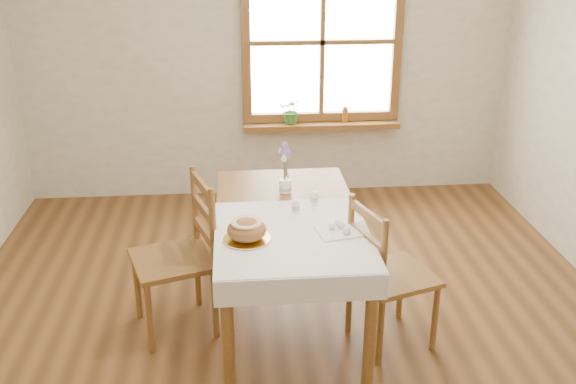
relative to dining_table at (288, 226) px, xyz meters
name	(u,v)px	position (x,y,z in m)	size (l,w,h in m)	color
ground	(292,342)	(0.00, -0.30, -0.66)	(5.00, 5.00, 0.00)	brown
room_walls	(293,73)	(0.00, -0.30, 1.04)	(4.60, 5.10, 2.65)	white
window	(322,42)	(0.50, 2.17, 0.79)	(1.46, 0.08, 1.46)	brown
window_sill	(321,125)	(0.50, 2.10, 0.03)	(1.46, 0.20, 0.05)	brown
dining_table	(288,226)	(0.00, 0.00, 0.00)	(0.90, 1.60, 0.75)	brown
table_linen	(293,235)	(0.00, -0.30, 0.09)	(0.91, 0.99, 0.01)	silver
chair_left	(172,258)	(-0.73, -0.07, -0.15)	(0.48, 0.50, 1.02)	brown
chair_right	(394,273)	(0.61, -0.32, -0.19)	(0.45, 0.47, 0.96)	brown
bread_plate	(247,239)	(-0.27, -0.36, 0.10)	(0.26, 0.26, 0.01)	white
bread_loaf	(247,228)	(-0.27, -0.36, 0.17)	(0.23, 0.23, 0.12)	#A4653A
egg_napkin	(338,231)	(0.27, -0.30, 0.10)	(0.24, 0.21, 0.01)	silver
eggs	(338,227)	(0.27, -0.30, 0.13)	(0.19, 0.17, 0.04)	silver
salt_shaker	(296,206)	(0.05, -0.01, 0.14)	(0.05, 0.05, 0.09)	white
pepper_shaker	(314,198)	(0.18, 0.11, 0.14)	(0.05, 0.05, 0.10)	white
flower_vase	(285,187)	(0.01, 0.34, 0.13)	(0.08, 0.08, 0.09)	white
lavender_bouquet	(285,161)	(0.01, 0.34, 0.31)	(0.15, 0.15, 0.27)	#71589C
potted_plant	(292,113)	(0.22, 2.10, 0.15)	(0.22, 0.25, 0.19)	#3C7830
amber_bottle	(345,114)	(0.72, 2.10, 0.13)	(0.05, 0.05, 0.15)	#AF6220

